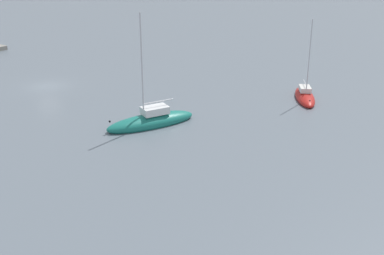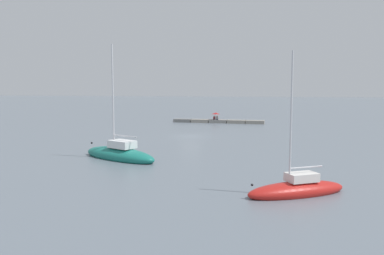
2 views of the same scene
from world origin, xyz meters
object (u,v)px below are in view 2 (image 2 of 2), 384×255
person_seated_grey_left (217,118)px  sailboat_teal_near (119,154)px  person_seated_maroon_right (214,118)px  sailboat_red_far (297,189)px  umbrella_open_red (216,113)px

person_seated_grey_left → sailboat_teal_near: (1.88, 36.89, -0.44)m
person_seated_maroon_right → sailboat_teal_near: (1.32, 37.06, -0.44)m
person_seated_grey_left → sailboat_red_far: sailboat_red_far is taller
person_seated_maroon_right → umbrella_open_red: umbrella_open_red is taller
umbrella_open_red → sailboat_teal_near: (1.58, 37.05, -1.32)m
person_seated_grey_left → umbrella_open_red: 0.94m
umbrella_open_red → sailboat_red_far: sailboat_red_far is taller
person_seated_maroon_right → sailboat_red_far: bearing=95.0°
person_seated_grey_left → sailboat_teal_near: sailboat_teal_near is taller
umbrella_open_red → sailboat_red_far: 46.92m
umbrella_open_red → person_seated_maroon_right: bearing=-2.6°
person_seated_maroon_right → sailboat_teal_near: bearing=76.2°
sailboat_teal_near → person_seated_grey_left: bearing=21.1°
person_seated_maroon_right → sailboat_red_far: size_ratio=0.09×
person_seated_grey_left → person_seated_maroon_right: same height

